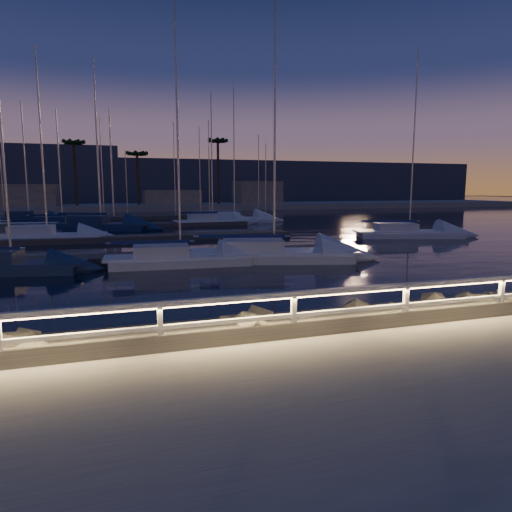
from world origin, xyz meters
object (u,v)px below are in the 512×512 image
object	(u,v)px
sailboat_b	(8,265)
sailboat_g	(99,225)
sailboat_m	(27,218)
sailboat_k	(211,221)
sailboat_d	(269,253)
sailboat_f	(44,236)
sailboat_i	(61,224)
sailboat_l	(232,219)
sailboat_h	(406,232)
guard_rail	(249,307)
sailboat_c	(176,258)

from	to	relation	value
sailboat_b	sailboat_g	world-z (taller)	sailboat_g
sailboat_m	sailboat_k	bearing A→B (deg)	-41.52
sailboat_m	sailboat_d	bearing A→B (deg)	-77.79
sailboat_f	sailboat_k	world-z (taller)	sailboat_f
sailboat_g	sailboat_k	world-z (taller)	sailboat_g
sailboat_f	sailboat_i	size ratio (longest dim) A/B	1.21
sailboat_k	sailboat_l	bearing A→B (deg)	32.68
sailboat_d	sailboat_i	distance (m)	28.63
sailboat_h	sailboat_k	xyz separation A→B (m)	(-12.42, 16.86, 0.00)
sailboat_i	sailboat_g	bearing A→B (deg)	-36.91
sailboat_d	sailboat_h	size ratio (longest dim) A/B	1.04
sailboat_d	sailboat_g	world-z (taller)	sailboat_g
sailboat_b	sailboat_k	bearing A→B (deg)	69.89
sailboat_d	sailboat_f	world-z (taller)	sailboat_d
guard_rail	sailboat_c	size ratio (longest dim) A/B	3.43
guard_rail	sailboat_i	size ratio (longest dim) A/B	3.84
sailboat_c	sailboat_f	world-z (taller)	sailboat_f
sailboat_i	sailboat_f	bearing A→B (deg)	-86.29
sailboat_b	sailboat_k	size ratio (longest dim) A/B	0.80
sailboat_d	sailboat_m	distance (m)	38.72
sailboat_c	sailboat_d	distance (m)	5.05
sailboat_c	sailboat_f	bearing A→B (deg)	124.89
sailboat_b	sailboat_m	bearing A→B (deg)	108.69
sailboat_d	sailboat_i	size ratio (longest dim) A/B	1.33
sailboat_d	sailboat_h	xyz separation A→B (m)	(14.45, 7.85, -0.01)
sailboat_c	sailboat_d	world-z (taller)	sailboat_d
sailboat_d	sailboat_m	xyz separation A→B (m)	(-17.30, 34.63, 0.03)
sailboat_i	sailboat_l	xyz separation A→B (m)	(17.92, 1.41, 0.02)
sailboat_m	sailboat_i	bearing A→B (deg)	-78.40
sailboat_b	sailboat_l	bearing A→B (deg)	67.42
sailboat_d	sailboat_h	distance (m)	16.44
sailboat_m	sailboat_c	bearing A→B (deg)	-84.81
sailboat_m	sailboat_g	bearing A→B (deg)	-70.92
sailboat_f	sailboat_i	bearing A→B (deg)	95.13
sailboat_f	sailboat_h	xyz separation A→B (m)	(27.32, -5.33, -0.03)
sailboat_m	sailboat_l	bearing A→B (deg)	-33.27
sailboat_f	sailboat_m	distance (m)	21.91
sailboat_d	sailboat_l	world-z (taller)	sailboat_l
sailboat_c	sailboat_b	bearing A→B (deg)	-177.91
sailboat_i	guard_rail	bearing A→B (deg)	-75.60
sailboat_b	sailboat_h	bearing A→B (deg)	26.71
sailboat_l	sailboat_m	xyz separation A→B (m)	(-22.33, 7.66, 0.03)
sailboat_f	sailboat_i	distance (m)	12.38
sailboat_c	sailboat_m	world-z (taller)	sailboat_m
sailboat_h	sailboat_l	size ratio (longest dim) A/B	0.95
sailboat_g	sailboat_k	xyz separation A→B (m)	(11.30, 2.24, -0.04)
sailboat_g	sailboat_m	distance (m)	14.58
sailboat_c	sailboat_m	xyz separation A→B (m)	(-12.25, 34.56, 0.06)
sailboat_g	sailboat_d	bearing A→B (deg)	-45.18
sailboat_c	sailboat_h	distance (m)	20.99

